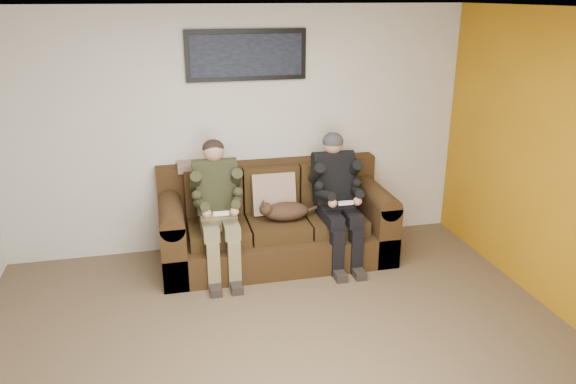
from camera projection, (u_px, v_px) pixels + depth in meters
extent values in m
plane|color=brown|center=(286.00, 360.00, 4.38)|extent=(5.00, 5.00, 0.00)
plane|color=silver|center=(285.00, 10.00, 3.51)|extent=(5.00, 5.00, 0.00)
plane|color=beige|center=(239.00, 131.00, 6.01)|extent=(5.00, 0.00, 5.00)
cube|color=#362210|center=(276.00, 244.00, 5.99)|extent=(2.40, 1.03, 0.33)
cube|color=#362210|center=(268.00, 189.00, 6.20)|extent=(2.40, 0.22, 0.65)
cube|color=#362210|center=(173.00, 240.00, 5.71)|extent=(0.24, 1.03, 0.65)
cube|color=#362210|center=(372.00, 222.00, 6.17)|extent=(0.24, 1.03, 0.65)
cylinder|color=#362210|center=(170.00, 210.00, 5.60)|extent=(0.24, 1.03, 0.24)
cylinder|color=#362210|center=(373.00, 194.00, 6.06)|extent=(0.24, 1.03, 0.24)
cube|color=#34240F|center=(218.00, 231.00, 5.73)|extent=(0.60, 0.65, 0.15)
cube|color=#34240F|center=(214.00, 192.00, 5.91)|extent=(0.60, 0.15, 0.48)
cube|color=#34240F|center=(277.00, 226.00, 5.86)|extent=(0.60, 0.65, 0.15)
cube|color=#34240F|center=(271.00, 188.00, 6.04)|extent=(0.60, 0.15, 0.48)
cube|color=#34240F|center=(334.00, 221.00, 5.99)|extent=(0.60, 0.65, 0.15)
cube|color=#34240F|center=(326.00, 184.00, 6.17)|extent=(0.60, 0.15, 0.48)
cube|color=#A07E69|center=(273.00, 194.00, 5.93)|extent=(0.46, 0.22, 0.45)
cube|color=tan|center=(201.00, 166.00, 5.92)|extent=(0.49, 0.24, 0.09)
cube|color=olive|center=(218.00, 219.00, 5.65)|extent=(0.36, 0.30, 0.14)
cube|color=#2A2B1A|center=(215.00, 188.00, 5.64)|extent=(0.40, 0.30, 0.53)
cylinder|color=#2A2B1A|center=(214.00, 167.00, 5.59)|extent=(0.44, 0.18, 0.18)
sphere|color=#A5795E|center=(213.00, 151.00, 5.55)|extent=(0.21, 0.21, 0.21)
cube|color=olive|center=(210.00, 229.00, 5.45)|extent=(0.15, 0.42, 0.13)
cube|color=olive|center=(230.00, 227.00, 5.49)|extent=(0.15, 0.42, 0.13)
cube|color=olive|center=(213.00, 265.00, 5.37)|extent=(0.12, 0.13, 0.48)
cube|color=olive|center=(234.00, 263.00, 5.41)|extent=(0.12, 0.13, 0.48)
cube|color=black|center=(215.00, 288.00, 5.36)|extent=(0.11, 0.26, 0.08)
cube|color=black|center=(236.00, 286.00, 5.40)|extent=(0.11, 0.26, 0.08)
cylinder|color=#2A2B1A|center=(195.00, 182.00, 5.50)|extent=(0.11, 0.30, 0.28)
cylinder|color=#2A2B1A|center=(236.00, 179.00, 5.59)|extent=(0.11, 0.30, 0.28)
cylinder|color=#2A2B1A|center=(201.00, 205.00, 5.36)|extent=(0.14, 0.32, 0.15)
cylinder|color=#2A2B1A|center=(237.00, 202.00, 5.43)|extent=(0.14, 0.32, 0.15)
sphere|color=#A5795E|center=(207.00, 214.00, 5.27)|extent=(0.09, 0.09, 0.09)
sphere|color=#A5795E|center=(234.00, 212.00, 5.33)|extent=(0.09, 0.09, 0.09)
cube|color=white|center=(221.00, 213.00, 5.28)|extent=(0.15, 0.04, 0.03)
ellipsoid|color=black|center=(213.00, 148.00, 5.56)|extent=(0.22, 0.22, 0.17)
cube|color=black|center=(335.00, 209.00, 5.92)|extent=(0.36, 0.30, 0.14)
cube|color=black|center=(333.00, 179.00, 5.91)|extent=(0.40, 0.30, 0.53)
cylinder|color=black|center=(333.00, 159.00, 5.85)|extent=(0.44, 0.18, 0.18)
sphere|color=#AC7360|center=(333.00, 144.00, 5.82)|extent=(0.21, 0.21, 0.21)
cube|color=black|center=(332.00, 218.00, 5.71)|extent=(0.15, 0.42, 0.13)
cube|color=black|center=(350.00, 216.00, 5.76)|extent=(0.15, 0.42, 0.13)
cube|color=black|center=(337.00, 253.00, 5.63)|extent=(0.12, 0.13, 0.48)
cube|color=black|center=(356.00, 251.00, 5.67)|extent=(0.12, 0.13, 0.48)
cube|color=black|center=(339.00, 274.00, 5.62)|extent=(0.11, 0.26, 0.08)
cube|color=black|center=(358.00, 272.00, 5.67)|extent=(0.11, 0.26, 0.08)
cylinder|color=black|center=(317.00, 173.00, 5.77)|extent=(0.11, 0.30, 0.28)
cylinder|color=black|center=(354.00, 171.00, 5.85)|extent=(0.11, 0.30, 0.28)
cylinder|color=black|center=(325.00, 195.00, 5.62)|extent=(0.14, 0.32, 0.15)
cylinder|color=black|center=(357.00, 192.00, 5.70)|extent=(0.14, 0.32, 0.15)
sphere|color=#AC7360|center=(333.00, 203.00, 5.54)|extent=(0.09, 0.09, 0.09)
sphere|color=#AC7360|center=(358.00, 201.00, 5.59)|extent=(0.09, 0.09, 0.09)
cube|color=white|center=(346.00, 203.00, 5.55)|extent=(0.15, 0.04, 0.03)
ellipsoid|color=black|center=(333.00, 141.00, 5.81)|extent=(0.22, 0.22, 0.19)
ellipsoid|color=#4D311E|center=(286.00, 211.00, 5.78)|extent=(0.47, 0.26, 0.19)
sphere|color=#4D311E|center=(266.00, 209.00, 5.69)|extent=(0.14, 0.14, 0.14)
cone|color=#4D311E|center=(265.00, 204.00, 5.63)|extent=(0.04, 0.04, 0.04)
cone|color=#4D311E|center=(263.00, 202.00, 5.69)|extent=(0.04, 0.04, 0.04)
cylinder|color=#4D311E|center=(308.00, 211.00, 5.89)|extent=(0.26, 0.13, 0.08)
cube|color=black|center=(246.00, 55.00, 5.73)|extent=(1.25, 0.04, 0.52)
cube|color=black|center=(247.00, 55.00, 5.71)|extent=(1.15, 0.01, 0.42)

